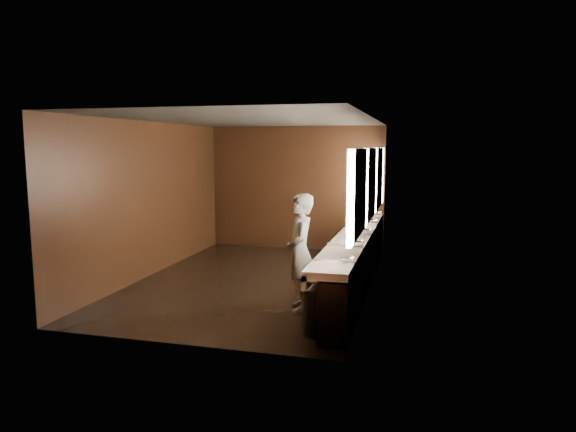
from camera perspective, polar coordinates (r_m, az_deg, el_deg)
name	(u,v)px	position (r m, az deg, el deg)	size (l,w,h in m)	color
floor	(256,281)	(9.13, -3.61, -7.20)	(6.00, 6.00, 0.00)	black
ceiling	(254,120)	(8.83, -3.77, 10.64)	(4.00, 6.00, 0.02)	#2D2D2B
wall_back	(296,188)	(11.74, 0.89, 3.12)	(4.00, 0.02, 2.80)	black
wall_front	(174,229)	(6.12, -12.51, -1.44)	(4.00, 0.02, 2.80)	black
wall_left	(151,199)	(9.68, -15.02, 1.84)	(0.02, 6.00, 2.80)	black
wall_right	(372,205)	(8.46, 9.29, 1.18)	(0.02, 6.00, 2.80)	black
sink_counter	(358,259)	(8.63, 7.78, -4.75)	(0.55, 5.40, 1.01)	black
mirror_band	(371,184)	(8.43, 9.21, 3.55)	(0.06, 5.03, 1.15)	#FEE7CD
person	(300,252)	(7.39, 1.36, -4.04)	(0.62, 0.40, 1.69)	#95B3DF
trash_bin	(319,311)	(6.56, 3.43, -10.54)	(0.39, 0.39, 0.60)	black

